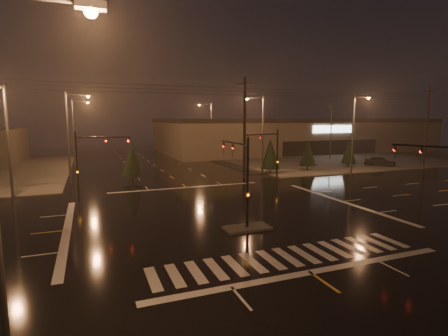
# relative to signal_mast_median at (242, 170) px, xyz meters

# --- Properties ---
(ground) EXTENTS (140.00, 140.00, 0.00)m
(ground) POSITION_rel_signal_mast_median_xyz_m (-0.00, 3.07, -3.75)
(ground) COLOR black
(ground) RESTS_ON ground
(sidewalk_ne) EXTENTS (36.00, 36.00, 0.12)m
(sidewalk_ne) POSITION_rel_signal_mast_median_xyz_m (30.00, 33.07, -3.69)
(sidewalk_ne) COLOR #413F3A
(sidewalk_ne) RESTS_ON ground
(median_island) EXTENTS (3.00, 1.60, 0.15)m
(median_island) POSITION_rel_signal_mast_median_xyz_m (-0.00, -0.93, -3.68)
(median_island) COLOR #413F3A
(median_island) RESTS_ON ground
(crosswalk) EXTENTS (15.00, 2.60, 0.01)m
(crosswalk) POSITION_rel_signal_mast_median_xyz_m (-0.00, -5.93, -3.75)
(crosswalk) COLOR beige
(crosswalk) RESTS_ON ground
(stop_bar_near) EXTENTS (16.00, 0.50, 0.01)m
(stop_bar_near) POSITION_rel_signal_mast_median_xyz_m (-0.00, -7.93, -3.75)
(stop_bar_near) COLOR beige
(stop_bar_near) RESTS_ON ground
(stop_bar_far) EXTENTS (16.00, 0.50, 0.01)m
(stop_bar_far) POSITION_rel_signal_mast_median_xyz_m (-0.00, 14.07, -3.75)
(stop_bar_far) COLOR beige
(stop_bar_far) RESTS_ON ground
(parking_lot) EXTENTS (50.00, 24.00, 0.08)m
(parking_lot) POSITION_rel_signal_mast_median_xyz_m (35.00, 31.07, -3.71)
(parking_lot) COLOR black
(parking_lot) RESTS_ON ground
(retail_building) EXTENTS (60.20, 28.30, 7.20)m
(retail_building) POSITION_rel_signal_mast_median_xyz_m (35.00, 49.06, 0.09)
(retail_building) COLOR #766754
(retail_building) RESTS_ON ground
(signal_mast_median) EXTENTS (0.25, 4.59, 6.00)m
(signal_mast_median) POSITION_rel_signal_mast_median_xyz_m (0.00, 0.00, 0.00)
(signal_mast_median) COLOR black
(signal_mast_median) RESTS_ON ground
(signal_mast_ne) EXTENTS (4.84, 1.86, 6.00)m
(signal_mast_ne) POSITION_rel_signal_mast_median_xyz_m (9.50, 13.21, 0.04)
(signal_mast_ne) COLOR black
(signal_mast_ne) RESTS_ON ground
(signal_mast_nw) EXTENTS (4.84, 1.86, 6.00)m
(signal_mast_nw) POSITION_rel_signal_mast_median_xyz_m (-9.50, 13.21, 0.04)
(signal_mast_nw) COLOR black
(signal_mast_nw) RESTS_ON ground
(signal_mast_se) EXTENTS (1.55, 3.87, 6.00)m
(signal_mast_se) POSITION_rel_signal_mast_median_xyz_m (10.23, -6.68, -0.04)
(signal_mast_se) COLOR black
(signal_mast_se) RESTS_ON ground
(streetlight_0) EXTENTS (2.77, 0.32, 10.00)m
(streetlight_0) POSITION_rel_signal_mast_median_xyz_m (-11.18, -11.93, 2.05)
(streetlight_0) COLOR #38383A
(streetlight_0) RESTS_ON ground
(streetlight_1) EXTENTS (2.77, 0.32, 10.00)m
(streetlight_1) POSITION_rel_signal_mast_median_xyz_m (-11.18, 21.07, 2.05)
(streetlight_1) COLOR #38383A
(streetlight_1) RESTS_ON ground
(streetlight_2) EXTENTS (2.77, 0.32, 10.00)m
(streetlight_2) POSITION_rel_signal_mast_median_xyz_m (-11.18, 37.07, 2.05)
(streetlight_2) COLOR #38383A
(streetlight_2) RESTS_ON ground
(streetlight_3) EXTENTS (2.77, 0.32, 10.00)m
(streetlight_3) POSITION_rel_signal_mast_median_xyz_m (11.18, 19.07, 2.05)
(streetlight_3) COLOR #38383A
(streetlight_3) RESTS_ON ground
(streetlight_4) EXTENTS (2.77, 0.32, 10.00)m
(streetlight_4) POSITION_rel_signal_mast_median_xyz_m (11.18, 39.07, 2.05)
(streetlight_4) COLOR #38383A
(streetlight_4) RESTS_ON ground
(streetlight_5) EXTENTS (0.32, 2.77, 10.00)m
(streetlight_5) POSITION_rel_signal_mast_median_xyz_m (-16.00, 14.26, 2.05)
(streetlight_5) COLOR #38383A
(streetlight_5) RESTS_ON ground
(streetlight_6) EXTENTS (0.32, 2.77, 10.00)m
(streetlight_6) POSITION_rel_signal_mast_median_xyz_m (22.00, 14.26, 2.05)
(streetlight_6) COLOR #38383A
(streetlight_6) RESTS_ON ground
(utility_pole_1) EXTENTS (2.20, 0.32, 12.00)m
(utility_pole_1) POSITION_rel_signal_mast_median_xyz_m (8.00, 17.07, 2.38)
(utility_pole_1) COLOR black
(utility_pole_1) RESTS_ON ground
(utility_pole_2) EXTENTS (2.20, 0.32, 12.00)m
(utility_pole_2) POSITION_rel_signal_mast_median_xyz_m (38.00, 17.07, 2.38)
(utility_pole_2) COLOR black
(utility_pole_2) RESTS_ON ground
(conifer_0) EXTENTS (2.51, 2.51, 4.62)m
(conifer_0) POSITION_rel_signal_mast_median_xyz_m (12.65, 19.11, -1.10)
(conifer_0) COLOR black
(conifer_0) RESTS_ON ground
(conifer_1) EXTENTS (2.32, 2.32, 4.32)m
(conifer_1) POSITION_rel_signal_mast_median_xyz_m (18.90, 19.73, -1.24)
(conifer_1) COLOR black
(conifer_1) RESTS_ON ground
(conifer_2) EXTENTS (2.14, 2.14, 4.04)m
(conifer_2) POSITION_rel_signal_mast_median_xyz_m (26.33, 20.12, -1.38)
(conifer_2) COLOR black
(conifer_2) RESTS_ON ground
(conifer_3) EXTENTS (2.39, 2.39, 4.44)m
(conifer_3) POSITION_rel_signal_mast_median_xyz_m (-4.83, 19.76, -1.18)
(conifer_3) COLOR black
(conifer_3) RESTS_ON ground
(car_parked) EXTENTS (4.16, 4.53, 1.50)m
(car_parked) POSITION_rel_signal_mast_median_xyz_m (31.73, 19.47, -3.00)
(car_parked) COLOR black
(car_parked) RESTS_ON ground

